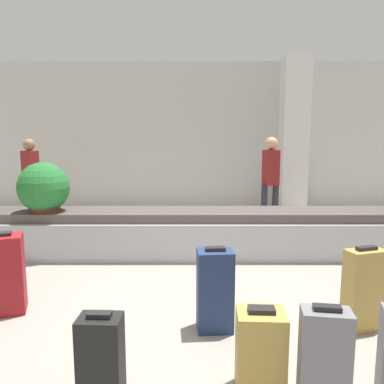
# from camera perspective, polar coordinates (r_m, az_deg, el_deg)

# --- Properties ---
(ground_plane) EXTENTS (18.00, 18.00, 0.00)m
(ground_plane) POSITION_cam_1_polar(r_m,az_deg,el_deg) (3.62, -0.02, -17.89)
(ground_plane) COLOR gray
(back_wall) EXTENTS (18.00, 0.06, 3.20)m
(back_wall) POSITION_cam_1_polar(r_m,az_deg,el_deg) (8.27, 0.01, 8.34)
(back_wall) COLOR beige
(back_wall) RESTS_ON ground_plane
(carousel) EXTENTS (8.39, 0.82, 0.62)m
(carousel) POSITION_cam_1_polar(r_m,az_deg,el_deg) (5.18, -0.00, -6.25)
(carousel) COLOR #9E9EA3
(carousel) RESTS_ON ground_plane
(pillar) EXTENTS (0.52, 0.52, 3.20)m
(pillar) POSITION_cam_1_polar(r_m,az_deg,el_deg) (7.97, 15.23, 8.05)
(pillar) COLOR silver
(pillar) RESTS_ON ground_plane
(suitcase_0) EXTENTS (0.30, 0.21, 0.66)m
(suitcase_0) POSITION_cam_1_polar(r_m,az_deg,el_deg) (2.49, 19.47, -23.17)
(suitcase_0) COLOR slate
(suitcase_0) RESTS_ON ground_plane
(suitcase_1) EXTENTS (0.31, 0.24, 0.71)m
(suitcase_1) POSITION_cam_1_polar(r_m,az_deg,el_deg) (3.21, 3.50, -14.69)
(suitcase_1) COLOR navy
(suitcase_1) RESTS_ON ground_plane
(suitcase_2) EXTENTS (0.26, 0.19, 0.61)m
(suitcase_2) POSITION_cam_1_polar(r_m,az_deg,el_deg) (2.45, -13.73, -24.09)
(suitcase_2) COLOR black
(suitcase_2) RESTS_ON ground_plane
(suitcase_5) EXTENTS (0.44, 0.38, 0.75)m
(suitcase_5) POSITION_cam_1_polar(r_m,az_deg,el_deg) (3.89, -26.98, -11.11)
(suitcase_5) COLOR maroon
(suitcase_5) RESTS_ON ground_plane
(suitcase_6) EXTENTS (0.36, 0.25, 0.72)m
(suitcase_6) POSITION_cam_1_polar(r_m,az_deg,el_deg) (3.51, 24.68, -13.37)
(suitcase_6) COLOR #A3843D
(suitcase_6) RESTS_ON ground_plane
(suitcase_7) EXTENTS (0.31, 0.27, 0.57)m
(suitcase_7) POSITION_cam_1_polar(r_m,az_deg,el_deg) (2.57, 10.33, -22.90)
(suitcase_7) COLOR #A3843D
(suitcase_7) RESTS_ON ground_plane
(potted_plant_1) EXTENTS (0.67, 0.67, 0.67)m
(potted_plant_1) POSITION_cam_1_polar(r_m,az_deg,el_deg) (5.35, -21.67, 0.48)
(potted_plant_1) COLOR #4C2319
(potted_plant_1) RESTS_ON carousel
(traveler_0) EXTENTS (0.37, 0.33, 1.58)m
(traveler_0) POSITION_cam_1_polar(r_m,az_deg,el_deg) (7.60, -23.35, 2.59)
(traveler_0) COLOR #282833
(traveler_0) RESTS_ON ground_plane
(traveler_1) EXTENTS (0.31, 0.36, 1.61)m
(traveler_1) POSITION_cam_1_polar(r_m,az_deg,el_deg) (6.75, 11.89, 2.63)
(traveler_1) COLOR #282833
(traveler_1) RESTS_ON ground_plane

